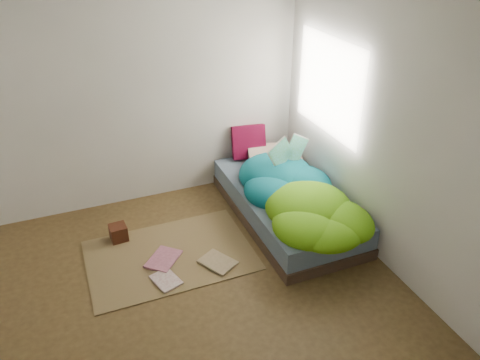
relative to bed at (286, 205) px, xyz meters
name	(u,v)px	position (x,y,z in m)	size (l,w,h in m)	color
ground	(202,287)	(-1.22, -0.72, -0.17)	(3.50, 3.50, 0.00)	#47351B
room_walls	(194,121)	(-1.21, -0.71, 1.46)	(3.54, 3.54, 2.62)	beige
bed	(286,205)	(0.00, 0.00, 0.00)	(1.00, 2.00, 0.34)	#38281E
duvet	(298,187)	(0.00, -0.22, 0.34)	(0.96, 1.84, 0.34)	#07626B
rug	(170,255)	(-1.37, -0.17, -0.16)	(1.60, 1.10, 0.01)	brown
pillow_floral	(274,157)	(0.17, 0.67, 0.24)	(0.62, 0.39, 0.14)	beige
pillow_magenta	(249,142)	(-0.06, 0.92, 0.37)	(0.40, 0.13, 0.40)	#54052D
open_book	(289,143)	(0.10, 0.20, 0.65)	(0.45, 0.10, 0.27)	#2D8A2F
wooden_box	(118,233)	(-1.79, 0.28, -0.07)	(0.17, 0.17, 0.17)	#3C150D
floor_book_a	(156,285)	(-1.60, -0.56, -0.15)	(0.21, 0.28, 0.02)	white
floor_book_b	(152,256)	(-1.55, -0.15, -0.14)	(0.26, 0.35, 0.03)	#BC6D8B
floor_book_c	(209,269)	(-1.08, -0.53, -0.14)	(0.25, 0.33, 0.03)	tan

